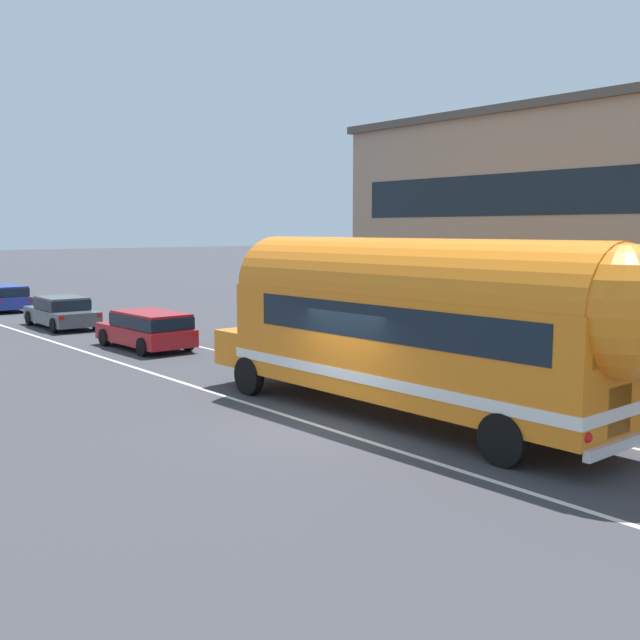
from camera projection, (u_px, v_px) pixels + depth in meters
The scene contains 6 objects.
ground_plane at pixel (323, 427), 16.68m from camera, with size 300.00×300.00×0.00m, color #38383D.
lane_markings at pixel (146, 351), 27.00m from camera, with size 3.88×80.00×0.01m.
painted_bus at pixel (422, 321), 16.73m from camera, with size 2.84×12.54×4.12m.
car_lead at pixel (148, 327), 27.41m from camera, with size 2.03×4.50×1.37m.
car_second at pixel (62, 311), 33.44m from camera, with size 2.11×4.87×1.37m.
car_third at pixel (3, 296), 40.15m from camera, with size 1.96×4.32×1.37m.
Camera 1 is at (-10.34, -12.57, 4.33)m, focal length 42.71 mm.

